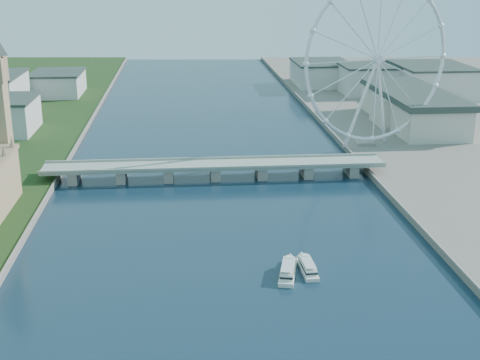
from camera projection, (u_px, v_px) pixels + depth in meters
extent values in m
cube|color=gray|center=(215.00, 165.00, 432.41)|extent=(220.00, 22.00, 2.00)
cube|color=gray|center=(74.00, 176.00, 426.28)|extent=(6.00, 20.00, 7.50)
cube|color=gray|center=(122.00, 175.00, 428.80)|extent=(6.00, 20.00, 7.50)
cube|color=gray|center=(169.00, 173.00, 431.32)|extent=(6.00, 20.00, 7.50)
cube|color=gray|center=(215.00, 172.00, 433.85)|extent=(6.00, 20.00, 7.50)
cube|color=gray|center=(261.00, 171.00, 436.37)|extent=(6.00, 20.00, 7.50)
cube|color=gray|center=(306.00, 170.00, 438.90)|extent=(6.00, 20.00, 7.50)
cube|color=gray|center=(351.00, 169.00, 441.42)|extent=(6.00, 20.00, 7.50)
torus|color=silver|center=(378.00, 60.00, 476.72)|extent=(113.60, 39.12, 118.60)
cylinder|color=silver|center=(378.00, 60.00, 476.72)|extent=(7.25, 6.61, 6.00)
cube|color=gray|center=(365.00, 143.00, 505.33)|extent=(14.00, 10.00, 2.00)
cube|color=beige|center=(9.00, 116.00, 540.10)|extent=(40.00, 60.00, 26.00)
cube|color=beige|center=(58.00, 84.00, 702.94)|extent=(50.00, 70.00, 22.00)
cube|color=beige|center=(370.00, 80.00, 710.81)|extent=(60.00, 60.00, 28.00)
cube|color=beige|center=(431.00, 81.00, 696.57)|extent=(70.00, 90.00, 30.00)
cube|color=beige|center=(321.00, 74.00, 765.01)|extent=(60.00, 80.00, 24.00)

